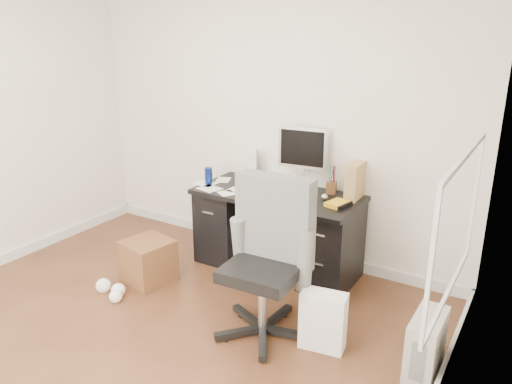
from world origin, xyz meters
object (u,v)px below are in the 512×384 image
at_px(desk, 277,229).
at_px(pc_tower, 426,345).
at_px(lcd_monitor, 303,158).
at_px(keyboard, 282,196).
at_px(office_chair, 263,262).
at_px(wicker_basket, 148,261).

height_order(desk, pc_tower, desk).
distance_m(desk, lcd_monitor, 0.69).
relative_size(keyboard, office_chair, 0.36).
height_order(keyboard, pc_tower, keyboard).
bearing_deg(keyboard, wicker_basket, -147.09).
bearing_deg(wicker_basket, pc_tower, 0.36).
distance_m(lcd_monitor, keyboard, 0.43).
height_order(office_chair, wicker_basket, office_chair).
bearing_deg(wicker_basket, keyboard, 37.14).
xyz_separation_m(office_chair, wicker_basket, (-1.28, 0.17, -0.40)).
bearing_deg(pc_tower, wicker_basket, -179.25).
xyz_separation_m(lcd_monitor, pc_tower, (1.43, -1.03, -0.84)).
distance_m(lcd_monitor, office_chair, 1.33).
relative_size(desk, wicker_basket, 3.91).
height_order(desk, keyboard, keyboard).
xyz_separation_m(desk, keyboard, (0.10, -0.09, 0.36)).
xyz_separation_m(desk, wicker_basket, (-0.85, -0.81, -0.21)).
relative_size(desk, office_chair, 1.27).
height_order(office_chair, pc_tower, office_chair).
bearing_deg(desk, office_chair, -66.41).
bearing_deg(lcd_monitor, wicker_basket, -139.29).
distance_m(keyboard, office_chair, 0.97).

